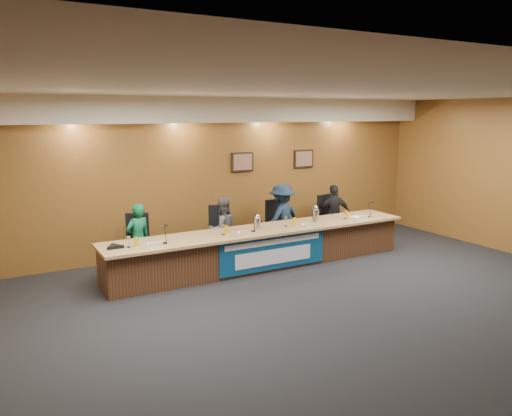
{
  "coord_description": "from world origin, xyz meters",
  "views": [
    {
      "loc": [
        -4.59,
        -5.55,
        2.89
      ],
      "look_at": [
        -0.08,
        2.51,
        1.13
      ],
      "focal_mm": 35.0,
      "sensor_mm": 36.0,
      "label": 1
    }
  ],
  "objects_px": {
    "dais_body": "(262,249)",
    "office_chair_b": "(220,236)",
    "panelist_d": "(334,214)",
    "carafe_right": "(315,215)",
    "panelist_c": "(282,218)",
    "carafe_mid": "(257,224)",
    "office_chair_a": "(137,247)",
    "office_chair_c": "(279,228)",
    "panelist_a": "(138,239)",
    "banner": "(274,252)",
    "panelist_b": "(222,229)",
    "office_chair_d": "(331,222)",
    "speakerphone": "(114,247)"
  },
  "relations": [
    {
      "from": "dais_body",
      "to": "panelist_c",
      "type": "xyz_separation_m",
      "value": [
        0.88,
        0.7,
        0.37
      ]
    },
    {
      "from": "panelist_d",
      "to": "office_chair_b",
      "type": "height_order",
      "value": "panelist_d"
    },
    {
      "from": "panelist_a",
      "to": "panelist_c",
      "type": "bearing_deg",
      "value": 163.85
    },
    {
      "from": "speakerphone",
      "to": "carafe_mid",
      "type": "bearing_deg",
      "value": 0.51
    },
    {
      "from": "panelist_b",
      "to": "dais_body",
      "type": "bearing_deg",
      "value": 124.91
    },
    {
      "from": "office_chair_b",
      "to": "carafe_mid",
      "type": "bearing_deg",
      "value": -46.15
    },
    {
      "from": "banner",
      "to": "panelist_c",
      "type": "relative_size",
      "value": 1.52
    },
    {
      "from": "carafe_mid",
      "to": "carafe_right",
      "type": "distance_m",
      "value": 1.34
    },
    {
      "from": "dais_body",
      "to": "office_chair_c",
      "type": "distance_m",
      "value": 1.19
    },
    {
      "from": "panelist_a",
      "to": "panelist_b",
      "type": "relative_size",
      "value": 1.02
    },
    {
      "from": "panelist_d",
      "to": "carafe_right",
      "type": "distance_m",
      "value": 1.28
    },
    {
      "from": "dais_body",
      "to": "office_chair_d",
      "type": "relative_size",
      "value": 12.5
    },
    {
      "from": "office_chair_d",
      "to": "carafe_mid",
      "type": "height_order",
      "value": "carafe_mid"
    },
    {
      "from": "panelist_a",
      "to": "speakerphone",
      "type": "height_order",
      "value": "panelist_a"
    },
    {
      "from": "dais_body",
      "to": "panelist_c",
      "type": "distance_m",
      "value": 1.18
    },
    {
      "from": "panelist_b",
      "to": "office_chair_b",
      "type": "distance_m",
      "value": 0.19
    },
    {
      "from": "panelist_c",
      "to": "office_chair_a",
      "type": "relative_size",
      "value": 3.01
    },
    {
      "from": "panelist_c",
      "to": "office_chair_b",
      "type": "height_order",
      "value": "panelist_c"
    },
    {
      "from": "banner",
      "to": "panelist_d",
      "type": "xyz_separation_m",
      "value": [
        2.25,
        1.12,
        0.29
      ]
    },
    {
      "from": "office_chair_a",
      "to": "carafe_right",
      "type": "height_order",
      "value": "carafe_right"
    },
    {
      "from": "panelist_c",
      "to": "dais_body",
      "type": "bearing_deg",
      "value": 22.25
    },
    {
      "from": "office_chair_b",
      "to": "office_chair_d",
      "type": "distance_m",
      "value": 2.75
    },
    {
      "from": "banner",
      "to": "carafe_mid",
      "type": "bearing_deg",
      "value": 109.97
    },
    {
      "from": "panelist_c",
      "to": "carafe_mid",
      "type": "distance_m",
      "value": 1.26
    },
    {
      "from": "office_chair_a",
      "to": "office_chair_c",
      "type": "bearing_deg",
      "value": 22.09
    },
    {
      "from": "office_chair_a",
      "to": "carafe_mid",
      "type": "bearing_deg",
      "value": -0.12
    },
    {
      "from": "banner",
      "to": "office_chair_a",
      "type": "relative_size",
      "value": 4.58
    },
    {
      "from": "dais_body",
      "to": "carafe_mid",
      "type": "bearing_deg",
      "value": -165.31
    },
    {
      "from": "dais_body",
      "to": "panelist_b",
      "type": "distance_m",
      "value": 0.91
    },
    {
      "from": "panelist_a",
      "to": "panelist_d",
      "type": "relative_size",
      "value": 0.98
    },
    {
      "from": "carafe_mid",
      "to": "carafe_right",
      "type": "relative_size",
      "value": 0.85
    },
    {
      "from": "dais_body",
      "to": "office_chair_b",
      "type": "xyz_separation_m",
      "value": [
        -0.51,
        0.8,
        0.13
      ]
    },
    {
      "from": "office_chair_a",
      "to": "speakerphone",
      "type": "distance_m",
      "value": 1.09
    },
    {
      "from": "speakerphone",
      "to": "panelist_d",
      "type": "bearing_deg",
      "value": 8.59
    },
    {
      "from": "office_chair_b",
      "to": "speakerphone",
      "type": "relative_size",
      "value": 1.5
    },
    {
      "from": "panelist_b",
      "to": "panelist_c",
      "type": "height_order",
      "value": "panelist_c"
    },
    {
      "from": "panelist_d",
      "to": "office_chair_a",
      "type": "height_order",
      "value": "panelist_d"
    },
    {
      "from": "carafe_mid",
      "to": "banner",
      "type": "bearing_deg",
      "value": -70.03
    },
    {
      "from": "panelist_c",
      "to": "office_chair_b",
      "type": "distance_m",
      "value": 1.41
    },
    {
      "from": "banner",
      "to": "office_chair_b",
      "type": "xyz_separation_m",
      "value": [
        -0.51,
        1.22,
        0.1
      ]
    },
    {
      "from": "carafe_mid",
      "to": "panelist_c",
      "type": "bearing_deg",
      "value": 36.03
    },
    {
      "from": "banner",
      "to": "speakerphone",
      "type": "xyz_separation_m",
      "value": [
        -2.79,
        0.36,
        0.4
      ]
    },
    {
      "from": "dais_body",
      "to": "carafe_mid",
      "type": "relative_size",
      "value": 27.38
    },
    {
      "from": "banner",
      "to": "carafe_mid",
      "type": "height_order",
      "value": "carafe_mid"
    },
    {
      "from": "panelist_b",
      "to": "panelist_c",
      "type": "xyz_separation_m",
      "value": [
        1.38,
        0.0,
        0.08
      ]
    },
    {
      "from": "dais_body",
      "to": "panelist_d",
      "type": "height_order",
      "value": "panelist_d"
    },
    {
      "from": "panelist_c",
      "to": "carafe_mid",
      "type": "xyz_separation_m",
      "value": [
        -1.01,
        -0.74,
        0.14
      ]
    },
    {
      "from": "office_chair_a",
      "to": "carafe_mid",
      "type": "xyz_separation_m",
      "value": [
        2.05,
        -0.84,
        0.38
      ]
    },
    {
      "from": "office_chair_c",
      "to": "banner",
      "type": "bearing_deg",
      "value": -125.07
    },
    {
      "from": "panelist_c",
      "to": "carafe_right",
      "type": "height_order",
      "value": "panelist_c"
    }
  ]
}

